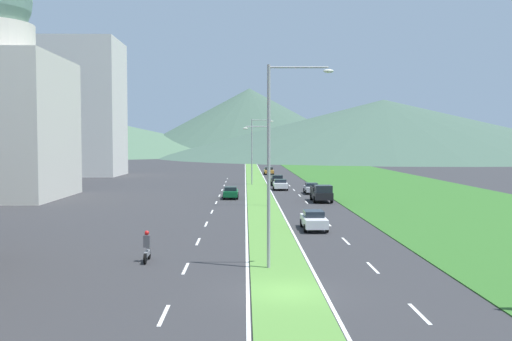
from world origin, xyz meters
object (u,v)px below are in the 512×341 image
(street_lamp_near, at_px, (275,153))
(car_4, at_px, (277,180))
(car_5, at_px, (311,188))
(motorcycle_rider, at_px, (147,249))
(street_lamp_mid, at_px, (265,159))
(car_0, at_px, (231,192))
(street_lamp_far, at_px, (254,147))
(car_3, at_px, (280,184))
(car_1, at_px, (269,171))
(car_2, at_px, (314,220))
(pickup_truck_0, at_px, (322,193))

(street_lamp_near, distance_m, car_4, 59.46)
(car_5, relative_size, motorcycle_rider, 2.03)
(street_lamp_mid, distance_m, car_0, 10.04)
(street_lamp_far, height_order, car_3, street_lamp_far)
(car_5, bearing_deg, street_lamp_mid, -24.65)
(street_lamp_near, relative_size, car_4, 2.72)
(street_lamp_near, height_order, motorcycle_rider, street_lamp_near)
(car_1, xyz_separation_m, car_3, (0.01, -38.30, 0.01))
(street_lamp_mid, distance_m, car_4, 29.53)
(car_1, relative_size, car_3, 1.15)
(street_lamp_far, relative_size, car_4, 2.58)
(street_lamp_near, xyz_separation_m, street_lamp_mid, (0.53, 30.02, -1.31))
(car_1, relative_size, car_2, 1.05)
(car_1, bearing_deg, motorcycle_rider, -6.99)
(car_2, relative_size, car_3, 1.10)
(car_4, xyz_separation_m, pickup_truck_0, (3.64, -24.92, 0.19))
(car_4, bearing_deg, pickup_truck_0, 8.32)
(car_2, distance_m, car_3, 36.72)
(car_2, xyz_separation_m, car_4, (-0.28, 45.41, 0.04))
(street_lamp_mid, bearing_deg, car_1, 87.21)
(street_lamp_near, height_order, pickup_truck_0, street_lamp_near)
(car_4, bearing_deg, car_5, 14.10)
(street_lamp_near, bearing_deg, motorcycle_rider, 164.98)
(car_2, distance_m, motorcycle_rider, 16.10)
(car_1, height_order, car_3, car_3)
(car_1, xyz_separation_m, car_2, (0.36, -75.02, -0.00))
(car_4, relative_size, car_5, 1.00)
(car_3, relative_size, car_5, 1.02)
(car_0, relative_size, car_5, 1.07)
(car_0, distance_m, car_3, 13.91)
(street_lamp_far, bearing_deg, car_4, -15.41)
(car_0, bearing_deg, car_1, -7.60)
(street_lamp_mid, height_order, car_0, street_lamp_mid)
(street_lamp_far, distance_m, pickup_truck_0, 27.37)
(street_lamp_near, relative_size, street_lamp_mid, 1.28)
(car_3, bearing_deg, street_lamp_mid, -8.01)
(car_0, xyz_separation_m, car_5, (10.49, 6.19, -0.01))
(street_lamp_far, height_order, car_2, street_lamp_far)
(street_lamp_far, distance_m, car_3, 11.55)
(car_3, bearing_deg, car_1, -179.98)
(car_2, xyz_separation_m, pickup_truck_0, (3.36, 20.49, 0.22))
(street_lamp_far, bearing_deg, car_3, -69.86)
(car_2, distance_m, pickup_truck_0, 20.76)
(pickup_truck_0, bearing_deg, car_3, -167.12)
(street_lamp_near, distance_m, car_0, 38.80)
(car_4, xyz_separation_m, motorcycle_rider, (-10.72, -57.16, -0.05))
(car_2, bearing_deg, street_lamp_near, -15.31)
(street_lamp_near, relative_size, street_lamp_far, 1.06)
(car_1, relative_size, pickup_truck_0, 0.88)
(street_lamp_mid, xyz_separation_m, motorcycle_rider, (-7.78, -28.07, -4.23))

